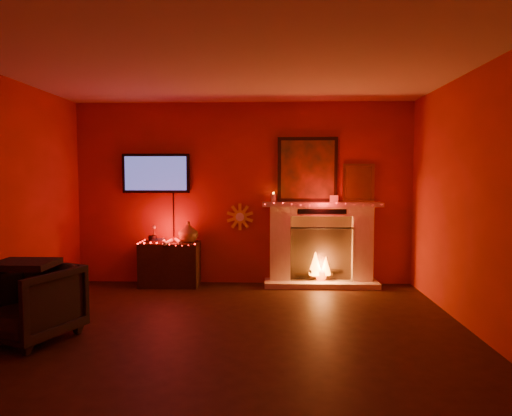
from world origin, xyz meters
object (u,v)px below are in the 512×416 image
at_px(fireplace, 320,236).
at_px(armchair, 29,303).
at_px(console_table, 171,260).
at_px(tv, 156,174).
at_px(sunburst_clock, 240,217).

distance_m(fireplace, armchair, 3.92).
relative_size(fireplace, console_table, 2.30).
bearing_deg(tv, sunburst_clock, 1.24).
relative_size(fireplace, tv, 1.76).
xyz_separation_m(sunburst_clock, console_table, (-0.99, -0.22, -0.62)).
bearing_deg(fireplace, console_table, -176.66).
xyz_separation_m(fireplace, armchair, (-3.09, -2.38, -0.36)).
bearing_deg(armchair, console_table, 89.77).
bearing_deg(fireplace, tv, 178.50).
xyz_separation_m(tv, sunburst_clock, (1.25, 0.03, -0.65)).
xyz_separation_m(tv, armchair, (-0.65, -2.44, -1.28)).
distance_m(fireplace, tv, 2.61).
height_order(fireplace, console_table, fireplace).
distance_m(fireplace, sunburst_clock, 1.23).
bearing_deg(tv, fireplace, -1.50).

